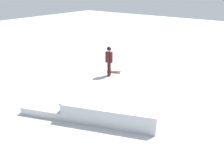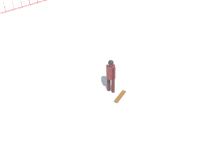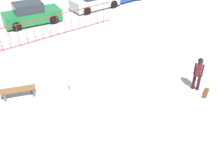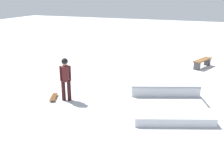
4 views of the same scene
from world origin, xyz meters
name	(u,v)px [view 1 (image 1 of 4)]	position (x,y,z in m)	size (l,w,h in m)	color
ground_plane	(137,112)	(0.00, 0.00, 0.00)	(60.00, 60.00, 0.00)	#B7BABF
skate_ramp	(104,103)	(1.21, 0.63, 0.32)	(5.97, 4.35, 0.74)	silver
skater	(109,59)	(3.46, -2.65, 1.01)	(0.44, 0.41, 1.73)	black
skateboard	(114,71)	(3.54, -3.21, 0.08)	(0.81, 0.50, 0.09)	#593314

